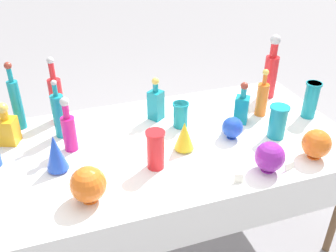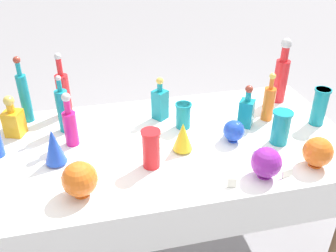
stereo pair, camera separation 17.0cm
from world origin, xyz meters
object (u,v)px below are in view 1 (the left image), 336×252
object	(u,v)px
tall_bottle_3	(16,102)
slender_vase_0	(156,149)
tall_bottle_0	(69,129)
cardboard_box_behind_left	(160,131)
square_decanter_1	(156,103)
tall_bottle_5	(271,71)
tall_bottle_1	(59,115)
slender_vase_4	(278,121)
fluted_vase_0	(55,153)
square_decanter_2	(7,127)
square_decanter_0	(242,107)
fluted_vase_1	(184,136)
round_bowl_1	(270,157)
slender_vase_3	(181,114)
round_bowl_2	(88,184)
tall_bottle_2	(262,98)
slender_vase_2	(311,99)
round_bowl_3	(316,144)
round_bowl_0	(232,127)
tall_bottle_4	(56,97)

from	to	relation	value
tall_bottle_3	slender_vase_0	xyz separation A→B (m)	(0.64, -0.62, -0.06)
tall_bottle_0	cardboard_box_behind_left	size ratio (longest dim) A/B	0.51
square_decanter_1	tall_bottle_5	bearing A→B (deg)	3.59
tall_bottle_1	slender_vase_4	bearing A→B (deg)	-19.32
tall_bottle_5	fluted_vase_0	xyz separation A→B (m)	(-1.43, -0.39, -0.08)
tall_bottle_0	square_decanter_2	bearing A→B (deg)	151.03
square_decanter_0	slender_vase_4	distance (m)	0.24
fluted_vase_1	round_bowl_1	xyz separation A→B (m)	(0.33, -0.30, -0.01)
round_bowl_1	slender_vase_3	bearing A→B (deg)	116.29
square_decanter_1	round_bowl_2	world-z (taller)	square_decanter_1
tall_bottle_2	tall_bottle_3	distance (m)	1.46
tall_bottle_0	slender_vase_0	distance (m)	0.49
slender_vase_4	fluted_vase_1	size ratio (longest dim) A/B	1.15
tall_bottle_3	cardboard_box_behind_left	size ratio (longest dim) A/B	0.68
square_decanter_2	tall_bottle_1	bearing A→B (deg)	-3.43
tall_bottle_5	round_bowl_1	xyz separation A→B (m)	(-0.44, -0.73, -0.10)
slender_vase_2	slender_vase_3	size ratio (longest dim) A/B	1.48
slender_vase_4	round_bowl_2	xyz separation A→B (m)	(-1.08, -0.19, -0.01)
round_bowl_1	cardboard_box_behind_left	distance (m)	1.63
fluted_vase_0	round_bowl_3	distance (m)	1.32
slender_vase_4	square_decanter_1	bearing A→B (deg)	144.45
tall_bottle_2	fluted_vase_0	size ratio (longest dim) A/B	1.51
square_decanter_0	fluted_vase_0	distance (m)	1.10
round_bowl_0	square_decanter_1	bearing A→B (deg)	134.71
slender_vase_4	tall_bottle_0	bearing A→B (deg)	167.57
square_decanter_1	slender_vase_2	distance (m)	0.95
tall_bottle_2	tall_bottle_5	world-z (taller)	tall_bottle_5
round_bowl_3	slender_vase_4	bearing A→B (deg)	109.29
tall_bottle_3	tall_bottle_4	bearing A→B (deg)	6.40
tall_bottle_1	tall_bottle_3	xyz separation A→B (m)	(-0.22, 0.17, 0.04)
slender_vase_4	slender_vase_0	bearing A→B (deg)	-176.01
tall_bottle_3	slender_vase_3	distance (m)	0.95
tall_bottle_0	tall_bottle_3	world-z (taller)	tall_bottle_3
tall_bottle_4	tall_bottle_5	xyz separation A→B (m)	(1.38, -0.13, 0.03)
tall_bottle_3	slender_vase_2	distance (m)	1.75
square_decanter_0	slender_vase_2	world-z (taller)	square_decanter_0
square_decanter_2	round_bowl_2	size ratio (longest dim) A/B	1.44
fluted_vase_1	round_bowl_1	size ratio (longest dim) A/B	1.07
slender_vase_0	round_bowl_2	size ratio (longest dim) A/B	1.21
tall_bottle_2	cardboard_box_behind_left	size ratio (longest dim) A/B	0.50
slender_vase_4	round_bowl_3	bearing A→B (deg)	-70.71
round_bowl_0	fluted_vase_1	bearing A→B (deg)	-175.22
tall_bottle_0	square_decanter_0	xyz separation A→B (m)	(1.01, -0.03, -0.02)
round_bowl_3	slender_vase_0	bearing A→B (deg)	167.22
tall_bottle_0	tall_bottle_5	distance (m)	1.37
tall_bottle_1	round_bowl_2	distance (m)	0.60
slender_vase_2	cardboard_box_behind_left	world-z (taller)	slender_vase_2
slender_vase_4	fluted_vase_0	size ratio (longest dim) A/B	0.96
round_bowl_0	round_bowl_1	size ratio (longest dim) A/B	0.81
square_decanter_0	round_bowl_1	distance (m)	0.48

